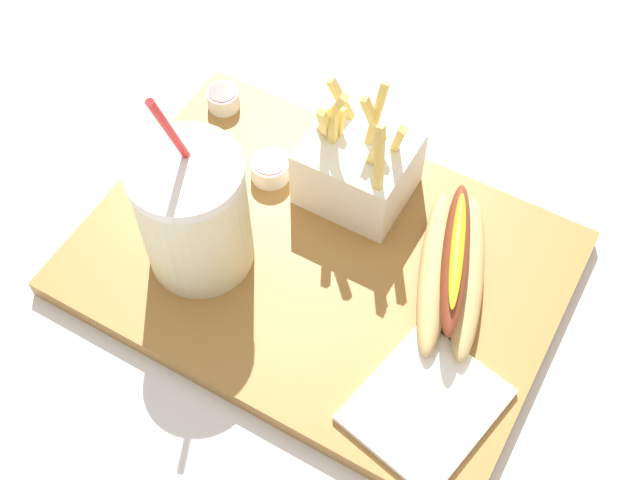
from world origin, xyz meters
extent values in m
cube|color=silver|center=(0.00, 0.00, -0.01)|extent=(2.40, 2.40, 0.02)
cube|color=olive|center=(0.00, 0.00, 0.01)|extent=(0.44, 0.32, 0.02)
cylinder|color=beige|center=(0.10, 0.05, 0.08)|extent=(0.10, 0.10, 0.12)
cylinder|color=white|center=(0.10, 0.05, 0.15)|extent=(0.10, 0.10, 0.01)
cylinder|color=red|center=(0.10, 0.05, 0.19)|extent=(0.01, 0.03, 0.09)
cube|color=white|center=(0.01, -0.09, 0.06)|extent=(0.10, 0.09, 0.07)
cube|color=#E5C660|center=(0.03, -0.08, 0.10)|extent=(0.01, 0.01, 0.06)
cube|color=#E5C660|center=(0.00, -0.10, 0.11)|extent=(0.02, 0.02, 0.08)
cube|color=#E5C660|center=(0.04, -0.11, 0.11)|extent=(0.03, 0.01, 0.06)
cube|color=#E5C660|center=(0.00, -0.10, 0.11)|extent=(0.01, 0.03, 0.08)
cube|color=#E5C660|center=(-0.03, -0.06, 0.11)|extent=(0.02, 0.03, 0.09)
cube|color=#E5C660|center=(-0.03, -0.09, 0.10)|extent=(0.03, 0.04, 0.08)
cube|color=#E5C660|center=(0.03, -0.08, 0.12)|extent=(0.04, 0.02, 0.08)
cube|color=#E5C660|center=(0.03, -0.09, 0.09)|extent=(0.01, 0.02, 0.06)
cube|color=#E5C660|center=(0.04, -0.08, 0.10)|extent=(0.02, 0.04, 0.08)
cube|color=#E5C660|center=(-0.02, -0.07, 0.11)|extent=(0.02, 0.02, 0.06)
ellipsoid|color=tan|center=(-0.10, -0.03, 0.04)|extent=(0.09, 0.17, 0.03)
ellipsoid|color=tan|center=(-0.13, -0.04, 0.04)|extent=(0.09, 0.17, 0.03)
ellipsoid|color=maroon|center=(-0.12, -0.04, 0.06)|extent=(0.08, 0.16, 0.02)
ellipsoid|color=gold|center=(-0.12, -0.04, 0.08)|extent=(0.05, 0.12, 0.01)
cylinder|color=white|center=(0.09, -0.06, 0.03)|extent=(0.04, 0.04, 0.02)
cylinder|color=#B2140F|center=(0.09, -0.06, 0.04)|extent=(0.03, 0.03, 0.01)
cylinder|color=white|center=(0.18, -0.12, 0.03)|extent=(0.03, 0.03, 0.02)
cylinder|color=#B2140F|center=(0.18, -0.12, 0.04)|extent=(0.03, 0.03, 0.01)
cube|color=white|center=(-0.15, 0.09, 0.02)|extent=(0.13, 0.14, 0.01)
camera|label=1|loc=(-0.20, 0.36, 0.67)|focal=45.88mm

